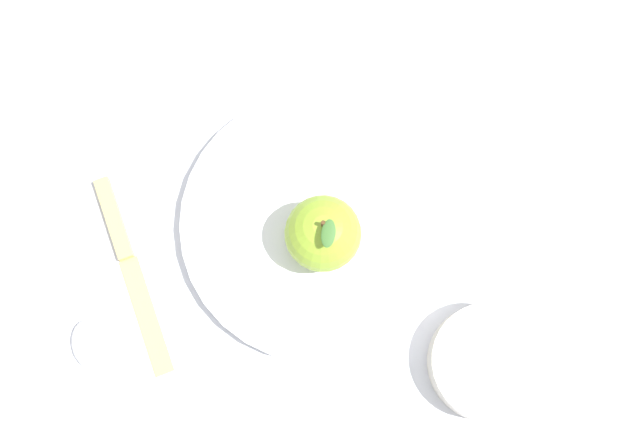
{
  "coord_description": "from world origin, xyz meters",
  "views": [
    {
      "loc": [
        0.15,
        -0.02,
        0.68
      ],
      "look_at": [
        0.01,
        0.05,
        0.02
      ],
      "focal_mm": 40.86,
      "sensor_mm": 36.0,
      "label": 1
    }
  ],
  "objects_px": {
    "apple": "(323,234)",
    "spoon": "(85,325)",
    "dinner_plate": "(320,222)",
    "knife": "(126,256)",
    "side_bowl": "(488,362)"
  },
  "relations": [
    {
      "from": "dinner_plate",
      "to": "knife",
      "type": "distance_m",
      "value": 0.19
    },
    {
      "from": "apple",
      "to": "spoon",
      "type": "distance_m",
      "value": 0.24
    },
    {
      "from": "dinner_plate",
      "to": "apple",
      "type": "relative_size",
      "value": 3.35
    },
    {
      "from": "side_bowl",
      "to": "spoon",
      "type": "distance_m",
      "value": 0.37
    },
    {
      "from": "apple",
      "to": "spoon",
      "type": "height_order",
      "value": "apple"
    },
    {
      "from": "apple",
      "to": "knife",
      "type": "bearing_deg",
      "value": -112.16
    },
    {
      "from": "knife",
      "to": "dinner_plate",
      "type": "bearing_deg",
      "value": 74.05
    },
    {
      "from": "dinner_plate",
      "to": "side_bowl",
      "type": "height_order",
      "value": "side_bowl"
    },
    {
      "from": "dinner_plate",
      "to": "spoon",
      "type": "xyz_separation_m",
      "value": [
        -0.01,
        -0.24,
        -0.01
      ]
    },
    {
      "from": "dinner_plate",
      "to": "apple",
      "type": "distance_m",
      "value": 0.05
    },
    {
      "from": "dinner_plate",
      "to": "knife",
      "type": "xyz_separation_m",
      "value": [
        -0.05,
        -0.18,
        -0.01
      ]
    },
    {
      "from": "dinner_plate",
      "to": "side_bowl",
      "type": "distance_m",
      "value": 0.2
    },
    {
      "from": "side_bowl",
      "to": "knife",
      "type": "distance_m",
      "value": 0.35
    },
    {
      "from": "knife",
      "to": "apple",
      "type": "bearing_deg",
      "value": 67.84
    },
    {
      "from": "dinner_plate",
      "to": "spoon",
      "type": "relative_size",
      "value": 1.5
    }
  ]
}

